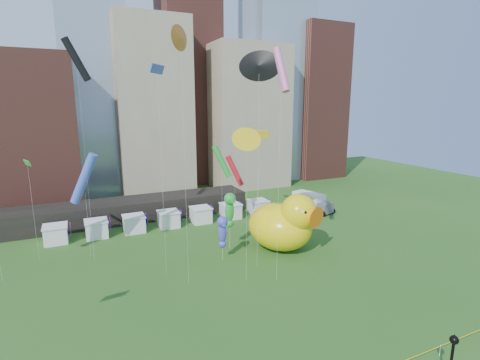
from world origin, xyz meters
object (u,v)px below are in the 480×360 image
big_duck (284,223)px  small_duck (284,226)px  seahorse_green (230,207)px  box_truck (311,202)px  seahorse_purple (223,229)px

big_duck → small_duck: big_duck is taller
small_duck → seahorse_green: 9.96m
big_duck → small_duck: (2.99, 4.62, -2.20)m
small_duck → seahorse_green: (-8.90, -1.51, 4.19)m
seahorse_green → box_truck: 21.67m
small_duck → box_truck: size_ratio=0.52×
big_duck → box_truck: size_ratio=1.45×
seahorse_green → seahorse_purple: bearing=-123.5°
small_duck → box_truck: bearing=17.3°
seahorse_green → big_duck: bearing=-24.1°
big_duck → box_truck: (13.22, 12.49, -1.92)m
big_duck → seahorse_green: 6.98m
seahorse_green → box_truck: bearing=29.7°
small_duck → seahorse_green: seahorse_green is taller
seahorse_purple → box_truck: seahorse_purple is taller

